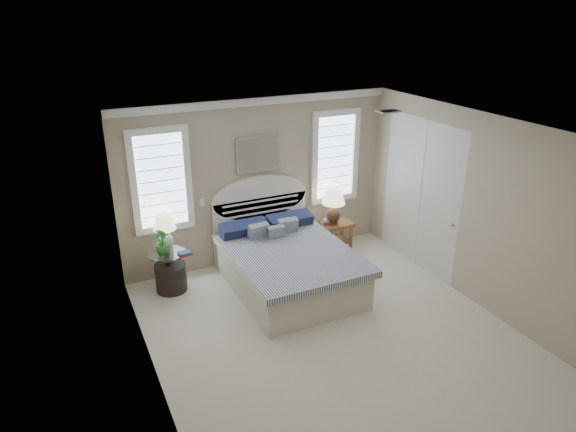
% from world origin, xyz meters
% --- Properties ---
extents(floor, '(4.50, 5.00, 0.01)m').
position_xyz_m(floor, '(0.00, 0.00, 0.00)').
color(floor, beige).
rests_on(floor, ground).
extents(ceiling, '(4.50, 5.00, 0.01)m').
position_xyz_m(ceiling, '(0.00, 0.00, 2.70)').
color(ceiling, silver).
rests_on(ceiling, wall_back).
extents(wall_back, '(4.50, 0.02, 2.70)m').
position_xyz_m(wall_back, '(0.00, 2.50, 1.35)').
color(wall_back, tan).
rests_on(wall_back, floor).
extents(wall_left, '(0.02, 5.00, 2.70)m').
position_xyz_m(wall_left, '(-2.25, 0.00, 1.35)').
color(wall_left, tan).
rests_on(wall_left, floor).
extents(wall_right, '(0.02, 5.00, 2.70)m').
position_xyz_m(wall_right, '(2.25, 0.00, 1.35)').
color(wall_right, tan).
rests_on(wall_right, floor).
extents(crown_molding, '(4.50, 0.08, 0.12)m').
position_xyz_m(crown_molding, '(0.00, 2.46, 2.64)').
color(crown_molding, white).
rests_on(crown_molding, wall_back).
extents(hvac_vent, '(0.30, 0.20, 0.02)m').
position_xyz_m(hvac_vent, '(1.20, 0.80, 2.68)').
color(hvac_vent, '#B2B2B2').
rests_on(hvac_vent, ceiling).
extents(switch_plate, '(0.08, 0.01, 0.12)m').
position_xyz_m(switch_plate, '(-0.95, 2.48, 1.15)').
color(switch_plate, white).
rests_on(switch_plate, wall_back).
extents(window_left, '(0.90, 0.06, 1.60)m').
position_xyz_m(window_left, '(-1.55, 2.48, 1.60)').
color(window_left, '#C8E5FD').
rests_on(window_left, wall_back).
extents(window_right, '(0.90, 0.06, 1.60)m').
position_xyz_m(window_right, '(1.40, 2.48, 1.60)').
color(window_right, '#C8E5FD').
rests_on(window_right, wall_back).
extents(painting, '(0.74, 0.04, 0.58)m').
position_xyz_m(painting, '(0.00, 2.46, 1.82)').
color(painting, silver).
rests_on(painting, wall_back).
extents(closet_door, '(0.02, 1.80, 2.40)m').
position_xyz_m(closet_door, '(2.23, 1.20, 1.20)').
color(closet_door, silver).
rests_on(closet_door, floor).
extents(bed, '(1.72, 2.28, 1.47)m').
position_xyz_m(bed, '(0.00, 1.46, 0.39)').
color(bed, silver).
rests_on(bed, floor).
extents(side_table_left, '(0.56, 0.56, 0.63)m').
position_xyz_m(side_table_left, '(-1.65, 2.05, 0.39)').
color(side_table_left, black).
rests_on(side_table_left, floor).
extents(nightstand_right, '(0.50, 0.40, 0.53)m').
position_xyz_m(nightstand_right, '(1.30, 2.15, 0.39)').
color(nightstand_right, brown).
rests_on(nightstand_right, floor).
extents(floor_pot, '(0.52, 0.52, 0.42)m').
position_xyz_m(floor_pot, '(-1.63, 2.05, 0.21)').
color(floor_pot, black).
rests_on(floor_pot, floor).
extents(lamp_left, '(0.41, 0.41, 0.55)m').
position_xyz_m(lamp_left, '(-1.62, 2.20, 0.96)').
color(lamp_left, silver).
rests_on(lamp_left, side_table_left).
extents(lamp_right, '(0.46, 0.46, 0.64)m').
position_xyz_m(lamp_right, '(1.20, 2.13, 0.92)').
color(lamp_right, black).
rests_on(lamp_right, nightstand_right).
extents(potted_plant, '(0.26, 0.26, 0.39)m').
position_xyz_m(potted_plant, '(-1.71, 2.03, 0.82)').
color(potted_plant, '#386A2A').
rests_on(potted_plant, side_table_left).
extents(books_left, '(0.21, 0.17, 0.05)m').
position_xyz_m(books_left, '(-1.43, 1.86, 0.65)').
color(books_left, '#A62934').
rests_on(books_left, side_table_left).
extents(books_right, '(0.23, 0.21, 0.08)m').
position_xyz_m(books_right, '(1.14, 2.16, 0.57)').
color(books_right, '#A62934').
rests_on(books_right, nightstand_right).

